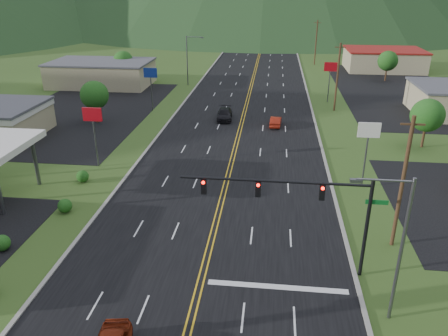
# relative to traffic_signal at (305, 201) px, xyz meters

# --- Properties ---
(traffic_signal) EXTENTS (13.10, 0.43, 7.00)m
(traffic_signal) POSITION_rel_traffic_signal_xyz_m (0.00, 0.00, 0.00)
(traffic_signal) COLOR black
(traffic_signal) RESTS_ON ground
(streetlight_east) EXTENTS (3.28, 0.25, 9.00)m
(streetlight_east) POSITION_rel_traffic_signal_xyz_m (4.70, -4.00, -0.15)
(streetlight_east) COLOR #59595E
(streetlight_east) RESTS_ON ground
(streetlight_west) EXTENTS (3.28, 0.25, 9.00)m
(streetlight_west) POSITION_rel_traffic_signal_xyz_m (-18.16, 56.00, -0.15)
(streetlight_west) COLOR #59595E
(streetlight_west) RESTS_ON ground
(building_west_far) EXTENTS (18.40, 11.40, 4.50)m
(building_west_far) POSITION_rel_traffic_signal_xyz_m (-34.48, 54.00, -3.07)
(building_west_far) COLOR tan
(building_west_far) RESTS_ON ground
(building_east_far) EXTENTS (16.40, 12.40, 4.50)m
(building_east_far) POSITION_rel_traffic_signal_xyz_m (21.52, 76.00, -3.07)
(building_east_far) COLOR tan
(building_east_far) RESTS_ON ground
(pole_sign_west_a) EXTENTS (2.00, 0.18, 6.40)m
(pole_sign_west_a) POSITION_rel_traffic_signal_xyz_m (-20.48, 16.00, -0.28)
(pole_sign_west_a) COLOR #59595E
(pole_sign_west_a) RESTS_ON ground
(pole_sign_west_b) EXTENTS (2.00, 0.18, 6.40)m
(pole_sign_west_b) POSITION_rel_traffic_signal_xyz_m (-20.48, 38.00, -0.28)
(pole_sign_west_b) COLOR #59595E
(pole_sign_west_b) RESTS_ON ground
(pole_sign_east_a) EXTENTS (2.00, 0.18, 6.40)m
(pole_sign_east_a) POSITION_rel_traffic_signal_xyz_m (6.52, 14.00, -0.28)
(pole_sign_east_a) COLOR #59595E
(pole_sign_east_a) RESTS_ON ground
(pole_sign_east_b) EXTENTS (2.00, 0.18, 6.40)m
(pole_sign_east_b) POSITION_rel_traffic_signal_xyz_m (6.52, 46.00, -0.28)
(pole_sign_east_b) COLOR #59595E
(pole_sign_east_b) RESTS_ON ground
(tree_west_a) EXTENTS (3.84, 3.84, 5.82)m
(tree_west_a) POSITION_rel_traffic_signal_xyz_m (-26.48, 31.00, -1.44)
(tree_west_a) COLOR #382314
(tree_west_a) RESTS_ON ground
(tree_west_b) EXTENTS (3.84, 3.84, 5.82)m
(tree_west_b) POSITION_rel_traffic_signal_xyz_m (-31.48, 58.00, -1.44)
(tree_west_b) COLOR #382314
(tree_west_b) RESTS_ON ground
(tree_east_a) EXTENTS (3.84, 3.84, 5.82)m
(tree_east_a) POSITION_rel_traffic_signal_xyz_m (15.52, 26.00, -1.44)
(tree_east_a) COLOR #382314
(tree_east_a) RESTS_ON ground
(tree_east_b) EXTENTS (3.84, 3.84, 5.82)m
(tree_east_b) POSITION_rel_traffic_signal_xyz_m (19.52, 64.00, -1.44)
(tree_east_b) COLOR #382314
(tree_east_b) RESTS_ON ground
(utility_pole_a) EXTENTS (1.60, 0.28, 10.00)m
(utility_pole_a) POSITION_rel_traffic_signal_xyz_m (7.02, 4.00, -0.20)
(utility_pole_a) COLOR #382314
(utility_pole_a) RESTS_ON ground
(utility_pole_b) EXTENTS (1.60, 0.28, 10.00)m
(utility_pole_b) POSITION_rel_traffic_signal_xyz_m (7.02, 41.00, -0.20)
(utility_pole_b) COLOR #382314
(utility_pole_b) RESTS_ON ground
(utility_pole_c) EXTENTS (1.60, 0.28, 10.00)m
(utility_pole_c) POSITION_rel_traffic_signal_xyz_m (7.02, 81.00, -0.20)
(utility_pole_c) COLOR #382314
(utility_pole_c) RESTS_ON ground
(utility_pole_d) EXTENTS (1.60, 0.28, 10.00)m
(utility_pole_d) POSITION_rel_traffic_signal_xyz_m (7.02, 121.00, -0.20)
(utility_pole_d) COLOR #382314
(utility_pole_d) RESTS_ON ground
(car_dark_mid) EXTENTS (2.35, 5.14, 1.46)m
(car_dark_mid) POSITION_rel_traffic_signal_xyz_m (-9.01, 34.43, -4.60)
(car_dark_mid) COLOR black
(car_dark_mid) RESTS_ON ground
(car_red_far) EXTENTS (1.65, 4.06, 1.31)m
(car_red_far) POSITION_rel_traffic_signal_xyz_m (-1.80, 32.17, -4.68)
(car_red_far) COLOR maroon
(car_red_far) RESTS_ON ground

